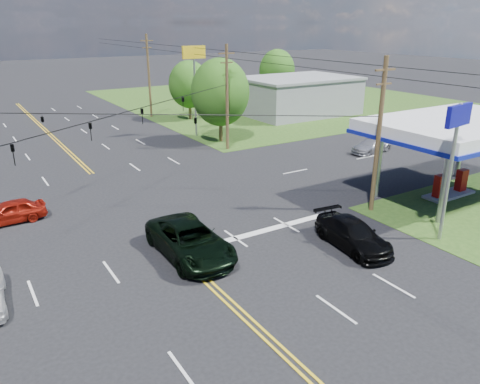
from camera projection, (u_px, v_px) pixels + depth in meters
ground at (126, 206)px, 30.48m from camera, size 280.00×280.00×0.00m
grass_ne at (274, 99)px, 73.41m from camera, size 46.00×48.00×0.03m
stop_bar at (258, 233)px, 26.58m from camera, size 10.00×0.50×0.02m
retail_ne at (297, 97)px, 60.60m from camera, size 14.00×10.00×4.40m
gas_canopy at (459, 129)px, 30.59m from camera, size 12.20×8.20×5.35m
pole_se at (379, 134)px, 28.09m from camera, size 1.60×0.28×9.50m
pole_ne at (227, 97)px, 42.45m from camera, size 1.60×0.28×9.50m
pole_right_far at (149, 75)px, 57.51m from camera, size 1.60×0.28×10.00m
span_wire_signals at (118, 114)px, 28.43m from camera, size 26.00×18.00×1.13m
power_lines at (125, 73)px, 25.95m from camera, size 26.04×100.00×0.64m
tree_right_a at (220, 92)px, 45.35m from camera, size 5.70×5.70×8.18m
tree_right_b at (189, 84)px, 56.39m from camera, size 4.94×4.94×7.09m
tree_far_r at (277, 70)px, 69.77m from camera, size 5.32×5.32×7.63m
pickup_dkgreen at (190, 241)px, 23.65m from camera, size 2.93×6.22×1.72m
suv_black at (353, 234)px, 24.64m from camera, size 2.62×5.25×1.46m
sedan_red at (10, 212)px, 27.71m from camera, size 4.06×1.77×1.36m
sedan_far at (372, 145)px, 42.81m from camera, size 4.66×2.35×1.30m
polesign_se at (456, 136)px, 23.79m from camera, size 2.20×0.57×7.46m
polesign_ne at (194, 65)px, 46.80m from camera, size 2.50×0.29×9.10m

